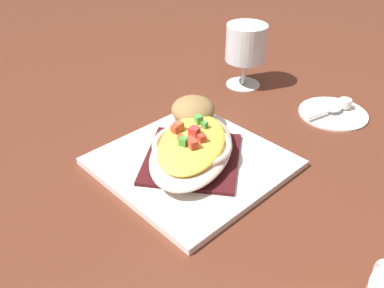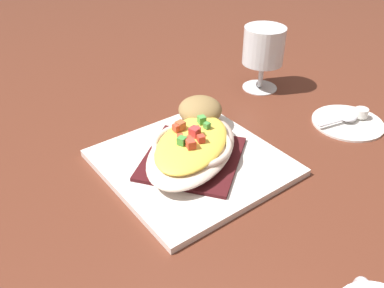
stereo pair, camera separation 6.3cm
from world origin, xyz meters
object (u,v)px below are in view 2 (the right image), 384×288
(square_plate, at_px, (192,163))
(muffin, at_px, (200,113))
(stemmed_glass, at_px, (264,49))
(spoon, at_px, (347,118))
(gratin_dish, at_px, (192,147))
(creamer_cup_0, at_px, (361,113))
(creamer_saucer, at_px, (348,122))

(square_plate, xyz_separation_m, muffin, (-0.09, -0.05, 0.03))
(stemmed_glass, xyz_separation_m, spoon, (0.02, 0.20, -0.07))
(gratin_dish, bearing_deg, creamer_cup_0, 153.93)
(square_plate, bearing_deg, creamer_cup_0, 153.94)
(square_plate, xyz_separation_m, creamer_saucer, (-0.28, 0.14, -0.00))
(gratin_dish, height_order, spoon, gratin_dish)
(spoon, distance_m, creamer_cup_0, 0.03)
(gratin_dish, xyz_separation_m, creamer_saucer, (-0.28, 0.14, -0.03))
(muffin, distance_m, creamer_saucer, 0.28)
(spoon, bearing_deg, stemmed_glass, -96.96)
(square_plate, height_order, creamer_saucer, square_plate)
(muffin, relative_size, creamer_saucer, 0.59)
(muffin, bearing_deg, creamer_saucer, 135.62)
(muffin, distance_m, creamer_cup_0, 0.30)
(creamer_saucer, bearing_deg, creamer_cup_0, 154.74)
(muffin, relative_size, creamer_cup_0, 3.15)
(stemmed_glass, distance_m, creamer_saucer, 0.22)
(square_plate, xyz_separation_m, gratin_dish, (-0.00, -0.00, 0.03))
(muffin, height_order, creamer_saucer, muffin)
(square_plate, distance_m, spoon, 0.31)
(muffin, xyz_separation_m, creamer_saucer, (-0.20, 0.19, -0.03))
(creamer_saucer, distance_m, spoon, 0.01)
(stemmed_glass, distance_m, creamer_cup_0, 0.23)
(spoon, relative_size, creamer_cup_0, 3.47)
(gratin_dish, distance_m, creamer_cup_0, 0.34)
(gratin_dish, height_order, creamer_saucer, gratin_dish)
(creamer_cup_0, bearing_deg, creamer_saucer, -25.26)
(creamer_cup_0, bearing_deg, square_plate, -26.06)
(gratin_dish, distance_m, spoon, 0.31)
(gratin_dish, xyz_separation_m, spoon, (-0.28, 0.14, -0.02))
(stemmed_glass, height_order, creamer_cup_0, stemmed_glass)
(square_plate, distance_m, stemmed_glass, 0.32)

